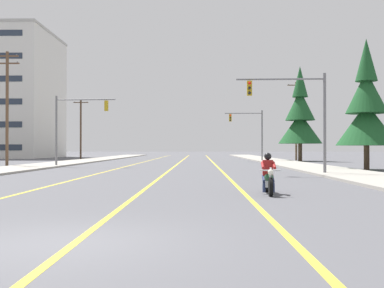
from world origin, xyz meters
TOP-DOWN VIEW (x-y plane):
  - ground_plane at (0.00, 0.00)m, footprint 400.00×400.00m
  - lane_stripe_center at (0.25, 45.00)m, footprint 0.16×100.00m
  - lane_stripe_left at (-4.00, 45.00)m, footprint 0.16×100.00m
  - lane_stripe_right at (4.01, 45.00)m, footprint 0.16×100.00m
  - sidewalk_kerb_right at (11.49, 40.00)m, footprint 4.40×110.00m
  - sidewalk_kerb_left at (-11.49, 40.00)m, footprint 4.40×110.00m
  - motorcycle_with_rider at (4.84, 8.43)m, footprint 0.70×2.19m
  - traffic_signal_near_right at (8.49, 20.25)m, footprint 5.46×0.37m
  - traffic_signal_near_left at (-8.55, 32.07)m, footprint 5.32×0.50m
  - traffic_signal_mid_right at (8.79, 47.91)m, footprint 4.61×0.37m
  - utility_pole_left_near at (-14.58, 32.54)m, footprint 2.15×0.26m
  - utility_pole_right_far at (15.23, 52.66)m, footprint 2.28×0.26m
  - utility_pole_left_far at (-14.53, 57.78)m, footprint 2.14×0.26m
  - conifer_tree_right_verge_near at (14.89, 26.48)m, footprint 4.46×4.46m
  - conifer_tree_right_verge_far at (14.92, 48.94)m, footprint 5.34×5.34m

SIDE VIEW (x-z plane):
  - ground_plane at x=0.00m, z-range 0.00..0.00m
  - lane_stripe_center at x=0.25m, z-range 0.00..0.01m
  - lane_stripe_left at x=-4.00m, z-range 0.00..0.01m
  - lane_stripe_right at x=4.01m, z-range 0.00..0.01m
  - sidewalk_kerb_right at x=11.49m, z-range 0.00..0.14m
  - sidewalk_kerb_left at x=-11.49m, z-range 0.00..0.14m
  - motorcycle_with_rider at x=4.84m, z-range -0.14..1.32m
  - traffic_signal_mid_right at x=8.79m, z-range 0.98..7.18m
  - traffic_signal_near_left at x=-8.55m, z-range 1.03..7.23m
  - traffic_signal_near_right at x=8.49m, z-range 1.03..7.23m
  - utility_pole_left_far at x=-14.53m, z-range 0.21..8.77m
  - conifer_tree_right_verge_near at x=14.89m, z-range -0.41..9.40m
  - utility_pole_right_far at x=15.23m, z-range 0.22..10.53m
  - conifer_tree_right_verge_far at x=14.92m, z-range -0.49..11.26m
  - utility_pole_left_near at x=-14.58m, z-range 0.36..10.55m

